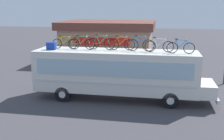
{
  "coord_description": "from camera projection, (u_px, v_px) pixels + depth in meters",
  "views": [
    {
      "loc": [
        2.85,
        -16.84,
        5.91
      ],
      "look_at": [
        -0.21,
        0.0,
        1.93
      ],
      "focal_mm": 44.1,
      "sensor_mm": 36.0,
      "label": 1
    }
  ],
  "objects": [
    {
      "name": "rooftop_bicycle_6",
      "position": [
        159.0,
        46.0,
        16.71
      ],
      "size": [
        1.77,
        0.44,
        0.9
      ],
      "color": "black",
      "rests_on": "bus"
    },
    {
      "name": "roadside_building",
      "position": [
        108.0,
        40.0,
        30.62
      ],
      "size": [
        10.05,
        7.59,
        4.31
      ],
      "color": "tan",
      "rests_on": "ground"
    },
    {
      "name": "rooftop_bicycle_2",
      "position": [
        82.0,
        43.0,
        17.75
      ],
      "size": [
        1.73,
        0.44,
        0.92
      ],
      "color": "black",
      "rests_on": "bus"
    },
    {
      "name": "rooftop_bicycle_7",
      "position": [
        181.0,
        47.0,
        16.16
      ],
      "size": [
        1.64,
        0.44,
        0.88
      ],
      "color": "black",
      "rests_on": "bus"
    },
    {
      "name": "rooftop_bicycle_3",
      "position": [
        101.0,
        43.0,
        17.69
      ],
      "size": [
        1.81,
        0.44,
        0.97
      ],
      "color": "black",
      "rests_on": "bus"
    },
    {
      "name": "rooftop_bicycle_1",
      "position": [
        65.0,
        43.0,
        18.06
      ],
      "size": [
        1.69,
        0.44,
        0.86
      ],
      "color": "black",
      "rests_on": "bus"
    },
    {
      "name": "rooftop_bicycle_5",
      "position": [
        140.0,
        45.0,
        17.04
      ],
      "size": [
        1.72,
        0.44,
        0.98
      ],
      "color": "black",
      "rests_on": "bus"
    },
    {
      "name": "luggage_bag_1",
      "position": [
        51.0,
        46.0,
        17.68
      ],
      "size": [
        0.58,
        0.34,
        0.47
      ],
      "primitive_type": "cube",
      "color": "#193899",
      "rests_on": "bus"
    },
    {
      "name": "ground_plane",
      "position": [
        115.0,
        99.0,
        17.97
      ],
      "size": [
        120.0,
        120.0,
        0.0
      ],
      "primitive_type": "plane",
      "color": "#423F44"
    },
    {
      "name": "bus",
      "position": [
        118.0,
        72.0,
        17.52
      ],
      "size": [
        11.39,
        2.5,
        3.18
      ],
      "color": "silver",
      "rests_on": "ground"
    },
    {
      "name": "rooftop_bicycle_4",
      "position": [
        121.0,
        44.0,
        17.49
      ],
      "size": [
        1.7,
        0.44,
        0.92
      ],
      "color": "black",
      "rests_on": "bus"
    }
  ]
}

